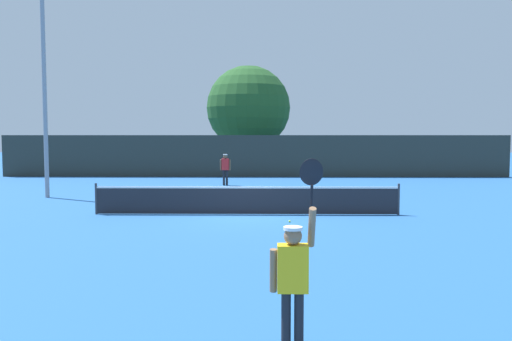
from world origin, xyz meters
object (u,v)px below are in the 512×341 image
tennis_ball (290,221)px  parked_car_far (334,159)px  parked_car_mid (281,159)px  player_serving (294,270)px  parked_car_near (218,160)px  player_receiving (225,166)px  large_tree (248,108)px  light_pole (44,76)px

tennis_ball → parked_car_far: size_ratio=0.02×
parked_car_mid → parked_car_far: (4.18, -0.49, 0.00)m
player_serving → parked_car_near: (-3.80, 32.96, -0.29)m
player_serving → parked_car_mid: bearing=88.3°
player_serving → parked_car_near: 33.18m
player_receiving → player_serving: bearing=96.4°
tennis_ball → large_tree: large_tree is taller
parked_car_near → parked_car_far: same height
parked_car_near → light_pole: bearing=-114.7°
player_receiving → parked_car_near: bearing=-83.1°
player_serving → parked_car_mid: 35.15m
large_tree → parked_car_far: large_tree is taller
player_serving → tennis_ball: 9.83m
parked_car_far → tennis_ball: bearing=-95.7°
tennis_ball → parked_car_far: (4.76, 24.87, 0.74)m
player_receiving → tennis_ball: (2.85, -11.67, -0.99)m
tennis_ball → parked_car_near: 23.59m
player_serving → parked_car_far: (5.21, 34.64, -0.29)m
player_receiving → large_tree: large_tree is taller
player_serving → player_receiving: 21.58m
player_receiving → parked_car_far: parked_car_far is taller
parked_car_near → parked_car_far: bearing=5.2°
tennis_ball → parked_car_mid: 25.38m
light_pole → parked_car_mid: size_ratio=2.18×
large_tree → parked_car_mid: (2.51, 2.33, -3.92)m
large_tree → parked_car_mid: 5.20m
parked_car_near → parked_car_mid: bearing=18.9°
player_receiving → parked_car_far: 15.24m
player_serving → parked_car_near: bearing=96.6°
player_serving → player_receiving: player_serving is taller
player_receiving → parked_car_mid: 14.11m
player_receiving → parked_car_far: (7.61, 13.20, -0.25)m
parked_car_mid → parked_car_near: bearing=-153.3°
tennis_ball → parked_car_mid: size_ratio=0.02×
tennis_ball → large_tree: bearing=94.8°
player_receiving → large_tree: 11.98m
tennis_ball → parked_car_far: 25.34m
light_pole → parked_car_far: size_ratio=2.14×
tennis_ball → player_receiving: bearing=103.7°
parked_car_mid → player_serving: bearing=-89.2°
player_serving → player_receiving: (-2.40, 21.44, -0.04)m
large_tree → tennis_ball: bearing=-85.2°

